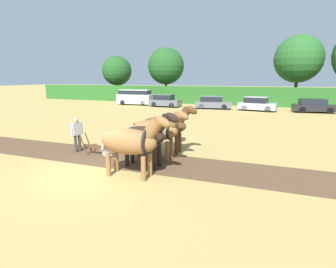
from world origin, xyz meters
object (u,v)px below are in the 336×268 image
parked_van (135,97)px  parked_car_center_right (314,106)px  draft_horse_trail_left (157,130)px  plow (99,149)px  draft_horse_trail_right (166,125)px  parked_car_center_left (213,103)px  parked_car_center (257,104)px  farmer_at_plow (77,132)px  draft_horse_lead_left (131,141)px  tree_center_left (298,59)px  draft_horse_lead_right (145,136)px  parked_car_left (165,101)px  farmer_beside_team (179,128)px  tree_left (166,66)px  tree_far_left (117,71)px

parked_van → parked_car_center_right: parked_van is taller
draft_horse_trail_left → plow: size_ratio=1.78×
draft_horse_trail_right → parked_car_center_left: size_ratio=0.67×
parked_car_center → farmer_at_plow: bearing=-100.5°
draft_horse_lead_left → draft_horse_trail_left: size_ratio=1.02×
draft_horse_trail_left → parked_car_center: size_ratio=0.67×
tree_center_left → parked_car_center_right: size_ratio=2.15×
farmer_at_plow → parked_car_center: (7.40, 21.02, -0.25)m
parked_van → parked_car_center: (16.08, -0.97, -0.31)m
draft_horse_trail_left → farmer_at_plow: bearing=-175.2°
draft_horse_lead_right → parked_car_left: (-8.07, 21.93, -0.54)m
draft_horse_lead_right → draft_horse_trail_left: bearing=90.7°
farmer_beside_team → parked_car_center_right: farmer_beside_team is taller
draft_horse_lead_left → parked_car_left: draft_horse_lead_left is taller
tree_center_left → parked_van: 23.30m
draft_horse_lead_left → draft_horse_trail_right: 3.59m
farmer_beside_team → parked_car_center_right: bearing=18.2°
tree_left → tree_far_left: bearing=177.0°
tree_far_left → tree_left: bearing=-3.0°
plow → farmer_beside_team: farmer_beside_team is taller
tree_left → parked_car_center_right: size_ratio=1.90×
farmer_beside_team → draft_horse_trail_right: bearing=-135.8°
tree_far_left → parked_car_center: size_ratio=1.73×
tree_left → draft_horse_trail_right: 30.62m
plow → parked_car_center: parked_car_center is taller
parked_car_center_right → draft_horse_lead_right: bearing=-119.5°
tree_far_left → tree_left: 9.45m
draft_horse_trail_left → plow: 2.94m
draft_horse_lead_right → tree_far_left: bearing=122.9°
draft_horse_lead_right → farmer_beside_team: bearing=89.5°
plow → parked_car_left: 22.04m
parked_car_left → parked_van: bearing=172.8°
draft_horse_trail_left → parked_car_center: draft_horse_trail_left is taller
parked_car_left → parked_car_center: parked_car_left is taller
tree_center_left → parked_car_left: bearing=-146.8°
draft_horse_lead_right → farmer_at_plow: draft_horse_lead_right is taller
tree_left → draft_horse_trail_right: (11.31, -28.15, -4.15)m
draft_horse_trail_right → farmer_at_plow: size_ratio=1.72×
parked_car_left → tree_left: bearing=113.7°
farmer_at_plow → farmer_beside_team: (4.14, 3.53, -0.11)m
draft_horse_trail_right → plow: (-2.67, -1.84, -1.03)m
farmer_at_plow → draft_horse_lead_right: bearing=2.7°
draft_horse_trail_left → parked_car_center_right: (9.00, 21.24, -0.62)m
draft_horse_trail_left → parked_car_center_left: bearing=94.0°
parked_car_center → parked_van: bearing=-174.5°
tree_far_left → tree_center_left: 28.62m
parked_car_center → parked_car_center_left: bearing=-172.5°
tree_far_left → farmer_at_plow: bearing=-61.2°
draft_horse_trail_left → parked_car_center: 20.87m
tree_left → farmer_beside_team: size_ratio=5.33×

